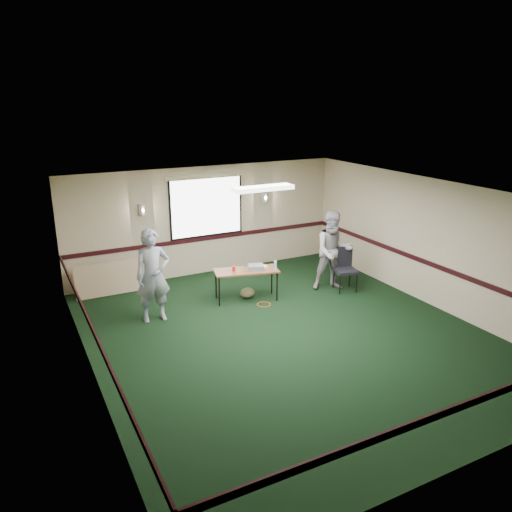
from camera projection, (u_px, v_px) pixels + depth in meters
name	position (u px, v px, depth m)	size (l,w,h in m)	color
ground	(287.00, 335.00, 9.42)	(8.00, 8.00, 0.00)	black
room_shell	(239.00, 229.00, 10.74)	(8.00, 8.02, 8.00)	#C8B790
folding_table	(246.00, 272.00, 10.87)	(1.48, 0.87, 0.69)	brown
projector	(256.00, 267.00, 10.85)	(0.33, 0.28, 0.11)	gray
game_console	(263.00, 267.00, 10.99)	(0.18, 0.14, 0.04)	silver
red_cup	(234.00, 269.00, 10.78)	(0.07, 0.07, 0.11)	red
water_bottle	(275.00, 266.00, 10.82)	(0.06, 0.06, 0.21)	#8AB0E2
duffel_bag	(247.00, 293.00, 11.11)	(0.35, 0.26, 0.24)	brown
cable_coil	(264.00, 304.00, 10.79)	(0.30, 0.30, 0.02)	#CD4419
folded_table	(108.00, 279.00, 11.24)	(1.46, 0.06, 0.75)	tan
conference_chair	(344.00, 265.00, 11.51)	(0.59, 0.61, 0.99)	black
person_left	(153.00, 276.00, 9.80)	(0.69, 0.45, 1.88)	#3E528A
person_right	(333.00, 251.00, 11.42)	(0.90, 0.70, 1.85)	#7993BD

